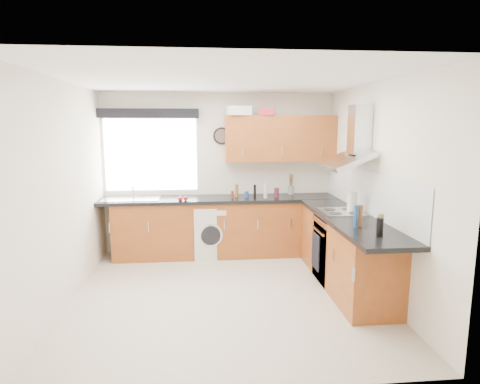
{
  "coord_description": "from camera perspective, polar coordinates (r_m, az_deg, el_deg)",
  "views": [
    {
      "loc": [
        -0.26,
        -4.54,
        2.0
      ],
      "look_at": [
        0.25,
        0.85,
        1.1
      ],
      "focal_mm": 30.0,
      "sensor_mm": 36.0,
      "label": 1
    }
  ],
  "objects": [
    {
      "name": "base_cab_corner",
      "position": [
        6.48,
        10.56,
        -4.74
      ],
      "size": [
        0.6,
        0.6,
        0.86
      ],
      "primitive_type": "cube",
      "color": "brown",
      "rests_on": "ground_plane"
    },
    {
      "name": "jar_5",
      "position": [
        6.18,
        -0.51,
        0.19
      ],
      "size": [
        0.06,
        0.06,
        0.19
      ],
      "primitive_type": "cylinder",
      "color": "brown",
      "rests_on": "worktop_back"
    },
    {
      "name": "wall_clock",
      "position": [
        6.31,
        -2.61,
        7.97
      ],
      "size": [
        0.27,
        0.04,
        0.27
      ],
      "primitive_type": "cylinder",
      "rotation": [
        1.57,
        0.0,
        0.0
      ],
      "color": "black",
      "rests_on": "wall_back"
    },
    {
      "name": "casserole",
      "position": [
        6.09,
        -0.12,
        11.49
      ],
      "size": [
        0.37,
        0.3,
        0.13
      ],
      "primitive_type": "cube",
      "rotation": [
        0.0,
        0.0,
        0.24
      ],
      "color": "silver",
      "rests_on": "upper_cabinets"
    },
    {
      "name": "jar_0",
      "position": [
        6.15,
        5.22,
        -0.1
      ],
      "size": [
        0.07,
        0.07,
        0.15
      ],
      "primitive_type": "cylinder",
      "color": "#481921",
      "rests_on": "worktop_back"
    },
    {
      "name": "ground_plane",
      "position": [
        4.96,
        -2.02,
        -14.32
      ],
      "size": [
        3.6,
        3.6,
        0.0
      ],
      "primitive_type": "plane",
      "color": "beige"
    },
    {
      "name": "jar_1",
      "position": [
        6.04,
        -1.08,
        -0.39
      ],
      "size": [
        0.04,
        0.04,
        0.12
      ],
      "primitive_type": "cylinder",
      "color": "#581D12",
      "rests_on": "worktop_back"
    },
    {
      "name": "jar_6",
      "position": [
        6.08,
        3.65,
        0.16
      ],
      "size": [
        0.06,
        0.06,
        0.22
      ],
      "primitive_type": "cylinder",
      "color": "#AEA594",
      "rests_on": "worktop_back"
    },
    {
      "name": "extractor_hood",
      "position": [
        5.19,
        15.72,
        6.55
      ],
      "size": [
        0.52,
        0.78,
        0.66
      ],
      "primitive_type": null,
      "color": "silver",
      "rests_on": "wall_right"
    },
    {
      "name": "worktop_back",
      "position": [
        6.14,
        -2.89,
        -1.02
      ],
      "size": [
        3.6,
        0.62,
        0.05
      ],
      "primitive_type": "cube",
      "color": "black",
      "rests_on": "base_cab_back"
    },
    {
      "name": "oven",
      "position": [
        5.38,
        14.07,
        -7.87
      ],
      "size": [
        0.56,
        0.58,
        0.85
      ],
      "primitive_type": "cube",
      "color": "black",
      "rests_on": "ground_plane"
    },
    {
      "name": "kitchen_roll",
      "position": [
        5.25,
        15.66,
        -1.42
      ],
      "size": [
        0.14,
        0.14,
        0.26
      ],
      "primitive_type": "cylinder",
      "rotation": [
        0.0,
        0.0,
        -0.21
      ],
      "color": "silver",
      "rests_on": "worktop_right"
    },
    {
      "name": "upper_cabinets",
      "position": [
        6.28,
        5.76,
        7.58
      ],
      "size": [
        1.7,
        0.35,
        0.7
      ],
      "primitive_type": "cube",
      "color": "brown",
      "rests_on": "wall_back"
    },
    {
      "name": "bottle_2",
      "position": [
        4.55,
        16.69,
        -3.25
      ],
      "size": [
        0.06,
        0.06,
        0.24
      ],
      "primitive_type": "cylinder",
      "color": "brown",
      "rests_on": "worktop_right"
    },
    {
      "name": "base_cab_back",
      "position": [
        6.25,
        -3.78,
        -5.12
      ],
      "size": [
        3.0,
        0.58,
        0.86
      ],
      "primitive_type": "cube",
      "color": "brown",
      "rests_on": "ground_plane"
    },
    {
      "name": "utensil_pot",
      "position": [
        6.47,
        7.24,
        0.28
      ],
      "size": [
        0.11,
        0.11,
        0.13
      ],
      "primitive_type": "cylinder",
      "rotation": [
        0.0,
        0.0,
        -0.12
      ],
      "color": "gray",
      "rests_on": "worktop_back"
    },
    {
      "name": "bottle_0",
      "position": [
        4.22,
        19.26,
        -4.75
      ],
      "size": [
        0.07,
        0.07,
        0.19
      ],
      "primitive_type": "cylinder",
      "color": "black",
      "rests_on": "worktop_right"
    },
    {
      "name": "washing_machine",
      "position": [
        6.22,
        -4.23,
        -5.52
      ],
      "size": [
        0.59,
        0.58,
        0.79
      ],
      "primitive_type": "cube",
      "rotation": [
        0.0,
        0.0,
        0.1
      ],
      "color": "silver",
      "rests_on": "ground_plane"
    },
    {
      "name": "sink",
      "position": [
        6.22,
        -15.23,
        -0.61
      ],
      "size": [
        0.84,
        0.46,
        0.1
      ],
      "primitive_type": null,
      "color": "silver",
      "rests_on": "worktop_back"
    },
    {
      "name": "worktop_right",
      "position": [
        4.99,
        15.42,
        -3.82
      ],
      "size": [
        0.62,
        2.42,
        0.05
      ],
      "primitive_type": "cube",
      "color": "black",
      "rests_on": "base_cab_right"
    },
    {
      "name": "base_cab_right",
      "position": [
        5.25,
        14.72,
        -8.28
      ],
      "size": [
        0.58,
        2.1,
        0.86
      ],
      "primitive_type": "cube",
      "color": "brown",
      "rests_on": "ground_plane"
    },
    {
      "name": "storage_box",
      "position": [
        6.14,
        3.82,
        11.31
      ],
      "size": [
        0.26,
        0.23,
        0.1
      ],
      "primitive_type": "cube",
      "rotation": [
        0.0,
        0.0,
        -0.21
      ],
      "color": "#B2232C",
      "rests_on": "upper_cabinets"
    },
    {
      "name": "window_blind",
      "position": [
        6.29,
        -12.85,
        10.86
      ],
      "size": [
        1.5,
        0.18,
        0.14
      ],
      "primitive_type": "cube",
      "color": "black",
      "rests_on": "wall_back"
    },
    {
      "name": "window",
      "position": [
        6.39,
        -12.54,
        5.19
      ],
      "size": [
        1.4,
        0.02,
        1.1
      ],
      "primitive_type": "cube",
      "color": "silver",
      "rests_on": "wall_back"
    },
    {
      "name": "ceiling",
      "position": [
        4.57,
        -2.21,
        15.71
      ],
      "size": [
        3.6,
        3.6,
        0.02
      ],
      "primitive_type": "cube",
      "color": "white",
      "rests_on": "wall_back"
    },
    {
      "name": "wall_front",
      "position": [
        2.85,
        -0.02,
        -5.84
      ],
      "size": [
        3.6,
        0.02,
        2.5
      ],
      "primitive_type": "cube",
      "color": "silver",
      "rests_on": "ground_plane"
    },
    {
      "name": "jar_4",
      "position": [
        6.14,
        0.94,
        -0.35
      ],
      "size": [
        0.07,
        0.07,
        0.09
      ],
      "primitive_type": "cylinder",
      "color": "navy",
      "rests_on": "worktop_back"
    },
    {
      "name": "wall_right",
      "position": [
        5.04,
        18.8,
        0.37
      ],
      "size": [
        0.02,
        3.6,
        2.5
      ],
      "primitive_type": "cube",
      "color": "silver",
      "rests_on": "ground_plane"
    },
    {
      "name": "jar_3",
      "position": [
        6.04,
        2.12,
        0.06
      ],
      "size": [
        0.04,
        0.04,
        0.21
      ],
      "primitive_type": "cylinder",
      "color": "black",
      "rests_on": "worktop_back"
    },
    {
      "name": "wall_left",
      "position": [
        4.85,
        -23.85,
        -0.27
      ],
      "size": [
        0.02,
        3.6,
        2.5
      ],
      "primitive_type": "cube",
      "color": "silver",
      "rests_on": "ground_plane"
    },
    {
      "name": "bottle_1",
      "position": [
        4.45,
        19.37,
        -4.1
      ],
      "size": [
        0.06,
        0.06,
        0.18
      ],
      "primitive_type": "cylinder",
      "color": "olive",
      "rests_on": "worktop_right"
    },
    {
      "name": "hob_plate",
      "position": [
        5.26,
        14.29,
        -2.74
      ],
      "size": [
        0.52,
        0.52,
        0.01
      ],
      "primitive_type": "cube",
      "color": "silver",
      "rests_on": "worktop_right"
    },
    {
      "name": "tomato_cluster",
      "position": [
        5.94,
        -8.24,
        -0.91
      ],
      "size": [
        0.15,
        0.15,
        0.06
      ],
      "primitive_type": null,
      "rotation": [
        0.0,
        0.0,
        0.07
      ],
      "color": "#A61013",
      "rests_on": "worktop_back"
    },
    {
      "name": "splashback",
      "position": [
        5.32,
        17.35,
        0.13
      ],
      "size": [
        0.01,
        3.0,
        0.54
      ],
      "primitive_type": "cube",
      "color": "white",
      "rests_on": "wall_right"
    },
    {
      "name": "bottle_3",
      "position": [
        4.5,
        16.16,
        -3.38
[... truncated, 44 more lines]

